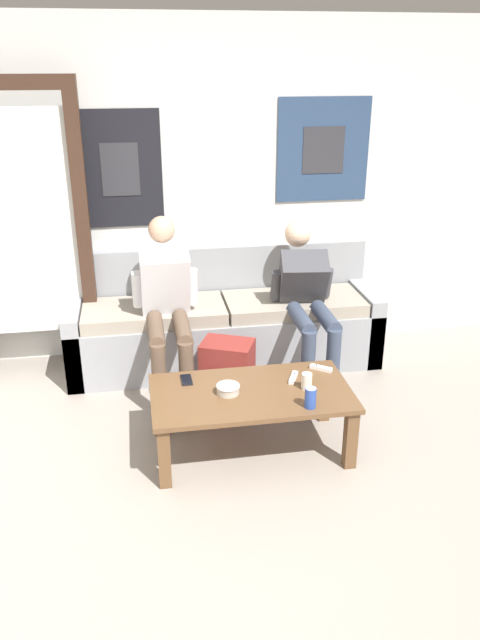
# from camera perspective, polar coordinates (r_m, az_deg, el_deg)

# --- Properties ---
(ground_plane) EXTENTS (18.00, 18.00, 0.00)m
(ground_plane) POSITION_cam_1_polar(r_m,az_deg,el_deg) (3.35, 1.63, -19.33)
(ground_plane) COLOR gray
(wall_back) EXTENTS (10.00, 0.07, 2.55)m
(wall_back) POSITION_cam_1_polar(r_m,az_deg,el_deg) (4.92, -3.65, 11.45)
(wall_back) COLOR silver
(wall_back) RESTS_ON ground_plane
(door_frame) EXTENTS (1.00, 0.10, 2.15)m
(door_frame) POSITION_cam_1_polar(r_m,az_deg,el_deg) (4.77, -19.70, 8.83)
(door_frame) COLOR #382319
(door_frame) RESTS_ON ground_plane
(couch) EXTENTS (2.39, 0.69, 0.88)m
(couch) POSITION_cam_1_polar(r_m,az_deg,el_deg) (4.90, -1.51, -0.45)
(couch) COLOR gray
(couch) RESTS_ON ground_plane
(coffee_table) EXTENTS (1.20, 0.64, 0.41)m
(coffee_table) POSITION_cam_1_polar(r_m,az_deg,el_deg) (3.78, 1.03, -7.38)
(coffee_table) COLOR brown
(coffee_table) RESTS_ON ground_plane
(person_seated_adult) EXTENTS (0.47, 0.94, 1.22)m
(person_seated_adult) POSITION_cam_1_polar(r_m,az_deg,el_deg) (4.38, -6.72, 1.61)
(person_seated_adult) COLOR brown
(person_seated_adult) RESTS_ON ground_plane
(person_seated_teen) EXTENTS (0.47, 1.02, 1.12)m
(person_seated_teen) POSITION_cam_1_polar(r_m,az_deg,el_deg) (4.59, 6.13, 2.16)
(person_seated_teen) COLOR #384256
(person_seated_teen) RESTS_ON ground_plane
(backpack) EXTENTS (0.42, 0.38, 0.46)m
(backpack) POSITION_cam_1_polar(r_m,az_deg,el_deg) (4.34, -1.20, -5.00)
(backpack) COLOR maroon
(backpack) RESTS_ON ground_plane
(ceramic_bowl) EXTENTS (0.14, 0.14, 0.06)m
(ceramic_bowl) POSITION_cam_1_polar(r_m,az_deg,el_deg) (3.71, -1.10, -6.28)
(ceramic_bowl) COLOR #B7B2A8
(ceramic_bowl) RESTS_ON coffee_table
(pillar_candle) EXTENTS (0.06, 0.06, 0.11)m
(pillar_candle) POSITION_cam_1_polar(r_m,az_deg,el_deg) (3.77, 6.12, -5.60)
(pillar_candle) COLOR silver
(pillar_candle) RESTS_ON coffee_table
(drink_can_blue) EXTENTS (0.07, 0.07, 0.12)m
(drink_can_blue) POSITION_cam_1_polar(r_m,az_deg,el_deg) (3.58, 6.46, -7.07)
(drink_can_blue) COLOR #28479E
(drink_can_blue) RESTS_ON coffee_table
(game_controller_near_left) EXTENTS (0.14, 0.11, 0.03)m
(game_controller_near_left) POSITION_cam_1_polar(r_m,az_deg,el_deg) (4.02, 7.41, -4.39)
(game_controller_near_left) COLOR white
(game_controller_near_left) RESTS_ON coffee_table
(game_controller_near_right) EXTENTS (0.09, 0.14, 0.03)m
(game_controller_near_right) POSITION_cam_1_polar(r_m,az_deg,el_deg) (3.89, 4.90, -5.27)
(game_controller_near_right) COLOR white
(game_controller_near_right) RESTS_ON coffee_table
(cell_phone) EXTENTS (0.07, 0.14, 0.01)m
(cell_phone) POSITION_cam_1_polar(r_m,az_deg,el_deg) (3.87, -4.91, -5.47)
(cell_phone) COLOR black
(cell_phone) RESTS_ON coffee_table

